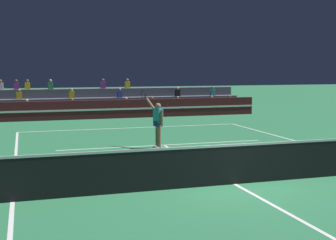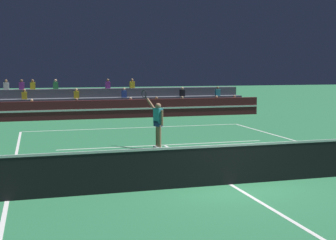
# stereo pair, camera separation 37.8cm
# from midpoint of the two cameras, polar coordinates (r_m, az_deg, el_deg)

# --- Properties ---
(ground_plane) EXTENTS (120.00, 120.00, 0.00)m
(ground_plane) POSITION_cam_midpoint_polar(r_m,az_deg,el_deg) (12.38, 8.49, -7.79)
(ground_plane) COLOR #2D7A4C
(court_lines) EXTENTS (11.10, 23.90, 0.01)m
(court_lines) POSITION_cam_midpoint_polar(r_m,az_deg,el_deg) (12.38, 8.49, -7.77)
(court_lines) COLOR white
(court_lines) RESTS_ON ground
(tennis_net) EXTENTS (12.00, 0.10, 1.10)m
(tennis_net) POSITION_cam_midpoint_polar(r_m,az_deg,el_deg) (12.26, 8.53, -5.32)
(tennis_net) COLOR slate
(tennis_net) RESTS_ON ground
(sponsor_banner_wall) EXTENTS (18.00, 0.26, 1.10)m
(sponsor_banner_wall) POSITION_cam_midpoint_polar(r_m,az_deg,el_deg) (28.01, -5.63, 1.34)
(sponsor_banner_wall) COLOR #51191E
(sponsor_banner_wall) RESTS_ON ground
(bleacher_stand) EXTENTS (17.62, 2.85, 2.28)m
(bleacher_stand) POSITION_cam_midpoint_polar(r_m,az_deg,el_deg) (30.49, -6.50, 1.94)
(bleacher_stand) COLOR #4C515B
(bleacher_stand) RESTS_ON ground
(tennis_player) EXTENTS (0.59, 1.32, 2.22)m
(tennis_player) POSITION_cam_midpoint_polar(r_m,az_deg,el_deg) (17.41, -0.65, -0.32)
(tennis_player) COLOR #9E7051
(tennis_player) RESTS_ON ground
(tennis_ball) EXTENTS (0.07, 0.07, 0.07)m
(tennis_ball) POSITION_cam_midpoint_polar(r_m,az_deg,el_deg) (12.54, -1.42, -7.37)
(tennis_ball) COLOR #C6DB33
(tennis_ball) RESTS_ON ground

